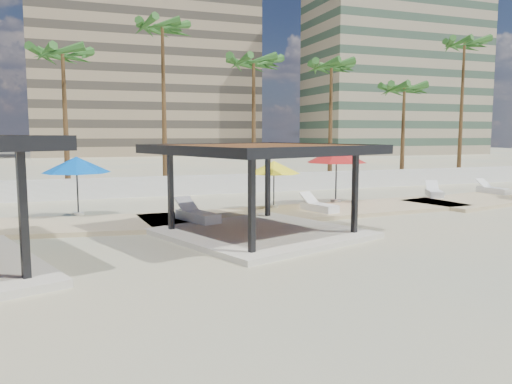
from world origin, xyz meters
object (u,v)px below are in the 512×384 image
lounger_a (197,216)px  lounger_b (319,207)px  umbrella_c (336,155)px  pavilion_central (261,182)px  lounger_c (493,190)px  lounger_d (434,193)px

lounger_a → lounger_b: (5.92, 0.74, -0.03)m
umbrella_c → pavilion_central: bearing=-136.7°
lounger_c → lounger_d: 4.34m
lounger_d → umbrella_c: bearing=121.4°
lounger_b → pavilion_central: bearing=116.4°
pavilion_central → lounger_c: size_ratio=3.84×
umbrella_c → lounger_c: size_ratio=1.52×
lounger_c → lounger_d: (-4.34, 0.02, 0.01)m
umbrella_c → lounger_a: size_ratio=1.32×
pavilion_central → lounger_b: pavilion_central is taller
lounger_b → lounger_d: 9.10m
lounger_d → lounger_c: bearing=-60.5°
umbrella_c → lounger_b: size_ratio=1.51×
lounger_a → lounger_d: 15.02m
umbrella_c → lounger_d: (6.45, 0.18, -2.23)m
umbrella_c → lounger_c: bearing=0.8°
umbrella_c → lounger_c: (10.79, 0.16, -2.23)m
lounger_a → umbrella_c: bearing=-87.5°
umbrella_c → lounger_d: 6.82m
lounger_a → lounger_d: size_ratio=1.12×
lounger_b → lounger_c: lounger_c is taller
umbrella_c → lounger_a: umbrella_c is taller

